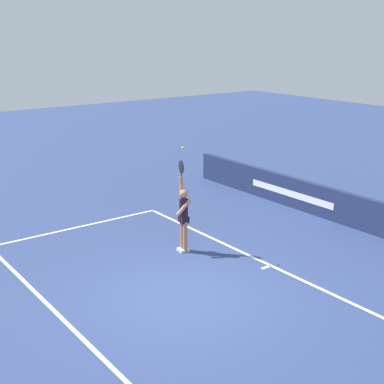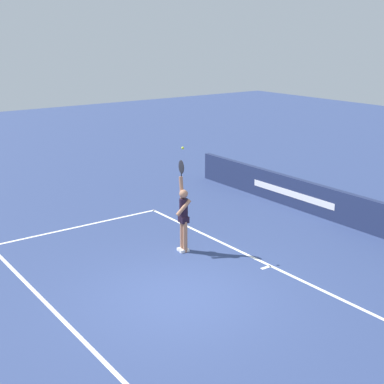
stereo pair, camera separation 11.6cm
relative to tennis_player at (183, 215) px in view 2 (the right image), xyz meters
The scene contains 5 objects.
ground_plane 2.65m from the tennis_player, 36.65° to the right, with size 60.00×60.00×0.00m, color navy.
court_lines 2.58m from the tennis_player, 34.34° to the right, with size 10.46×5.10×0.00m.
back_wall 5.29m from the tennis_player, 68.04° to the left, with size 14.67×0.19×0.96m.
tennis_player is the anchor object (origin of this frame).
tennis_ball 1.76m from the tennis_player, 37.17° to the right, with size 0.07×0.07×0.07m.
Camera 2 is at (8.46, -5.90, 5.32)m, focal length 50.84 mm.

